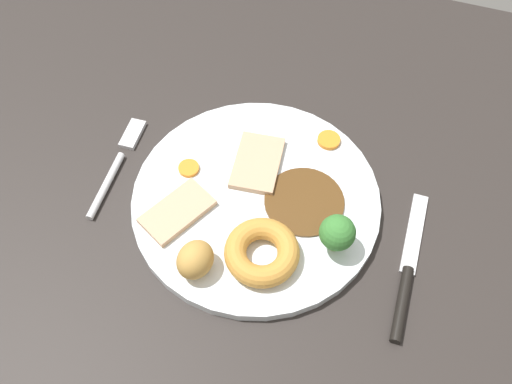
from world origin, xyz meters
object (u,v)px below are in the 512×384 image
(fork, at_px, (117,163))
(knife, at_px, (407,276))
(broccoli_floret, at_px, (337,233))
(yorkshire_pudding, at_px, (262,252))
(roast_potato_left, at_px, (195,260))
(meat_slice_under, at_px, (259,163))
(carrot_coin_back, at_px, (189,168))
(dinner_plate, at_px, (256,200))
(carrot_coin_front, at_px, (329,140))
(meat_slice_main, at_px, (177,212))

(fork, distance_m, knife, 0.37)
(broccoli_floret, relative_size, knife, 0.28)
(fork, xyz_separation_m, knife, (0.37, -0.04, 0.00))
(yorkshire_pudding, height_order, roast_potato_left, roast_potato_left)
(broccoli_floret, height_order, knife, broccoli_floret)
(meat_slice_under, relative_size, fork, 0.53)
(carrot_coin_back, bearing_deg, knife, -10.28)
(yorkshire_pudding, relative_size, roast_potato_left, 1.86)
(dinner_plate, bearing_deg, carrot_coin_front, 60.53)
(meat_slice_main, distance_m, yorkshire_pudding, 0.11)
(broccoli_floret, bearing_deg, meat_slice_main, -174.86)
(meat_slice_main, relative_size, knife, 0.44)
(broccoli_floret, bearing_deg, fork, 173.71)
(carrot_coin_front, bearing_deg, roast_potato_left, -113.36)
(carrot_coin_back, relative_size, knife, 0.13)
(dinner_plate, distance_m, roast_potato_left, 0.11)
(carrot_coin_back, distance_m, broccoli_floret, 0.20)
(meat_slice_under, distance_m, carrot_coin_front, 0.09)
(broccoli_floret, bearing_deg, roast_potato_left, -151.72)
(yorkshire_pudding, height_order, carrot_coin_front, yorkshire_pudding)
(broccoli_floret, relative_size, fork, 0.34)
(meat_slice_under, bearing_deg, meat_slice_main, -125.52)
(meat_slice_under, distance_m, roast_potato_left, 0.15)
(broccoli_floret, distance_m, knife, 0.09)
(carrot_coin_front, bearing_deg, yorkshire_pudding, -99.33)
(roast_potato_left, height_order, fork, roast_potato_left)
(yorkshire_pudding, relative_size, carrot_coin_back, 3.27)
(meat_slice_main, xyz_separation_m, roast_potato_left, (0.05, -0.06, 0.02))
(yorkshire_pudding, relative_size, fork, 0.53)
(carrot_coin_front, height_order, carrot_coin_back, same)
(dinner_plate, xyz_separation_m, yorkshire_pudding, (0.03, -0.07, 0.02))
(dinner_plate, xyz_separation_m, carrot_coin_front, (0.06, 0.11, 0.01))
(dinner_plate, distance_m, fork, 0.18)
(meat_slice_under, xyz_separation_m, roast_potato_left, (-0.02, -0.15, 0.02))
(fork, bearing_deg, roast_potato_left, -127.84)
(carrot_coin_front, xyz_separation_m, fork, (-0.24, -0.11, -0.01))
(yorkshire_pudding, xyz_separation_m, broccoli_floret, (0.07, 0.04, 0.02))
(broccoli_floret, bearing_deg, meat_slice_under, 145.44)
(dinner_plate, relative_size, broccoli_floret, 5.64)
(carrot_coin_back, distance_m, fork, 0.09)
(meat_slice_main, relative_size, broccoli_floret, 1.58)
(knife, bearing_deg, carrot_coin_back, 78.81)
(dinner_plate, relative_size, meat_slice_main, 3.57)
(dinner_plate, xyz_separation_m, knife, (0.19, -0.04, -0.00))
(dinner_plate, distance_m, carrot_coin_back, 0.09)
(meat_slice_under, bearing_deg, fork, -164.65)
(yorkshire_pudding, relative_size, carrot_coin_front, 2.89)
(carrot_coin_front, xyz_separation_m, carrot_coin_back, (-0.15, -0.09, -0.00))
(roast_potato_left, bearing_deg, fork, 145.33)
(dinner_plate, distance_m, broccoli_floret, 0.11)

